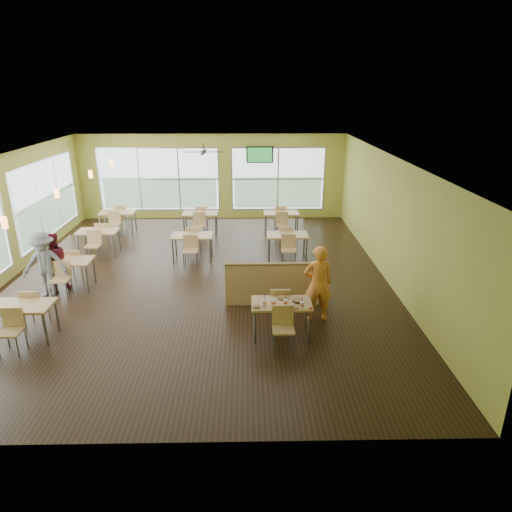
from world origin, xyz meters
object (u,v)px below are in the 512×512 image
(main_table, at_px, (281,308))
(man_plaid, at_px, (318,284))
(food_basket, at_px, (298,300))
(half_wall_divider, at_px, (277,284))

(main_table, relative_size, man_plaid, 0.89)
(food_basket, bearing_deg, main_table, -174.36)
(half_wall_divider, height_order, food_basket, half_wall_divider)
(man_plaid, relative_size, food_basket, 7.38)
(main_table, bearing_deg, food_basket, 5.64)
(half_wall_divider, height_order, man_plaid, man_plaid)
(main_table, height_order, man_plaid, man_plaid)
(main_table, bearing_deg, man_plaid, 39.29)
(half_wall_divider, bearing_deg, main_table, -90.00)
(man_plaid, bearing_deg, food_basket, 48.61)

